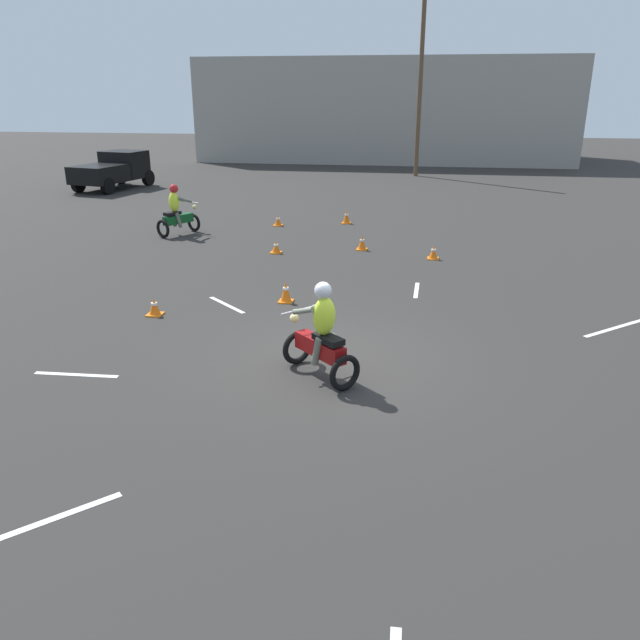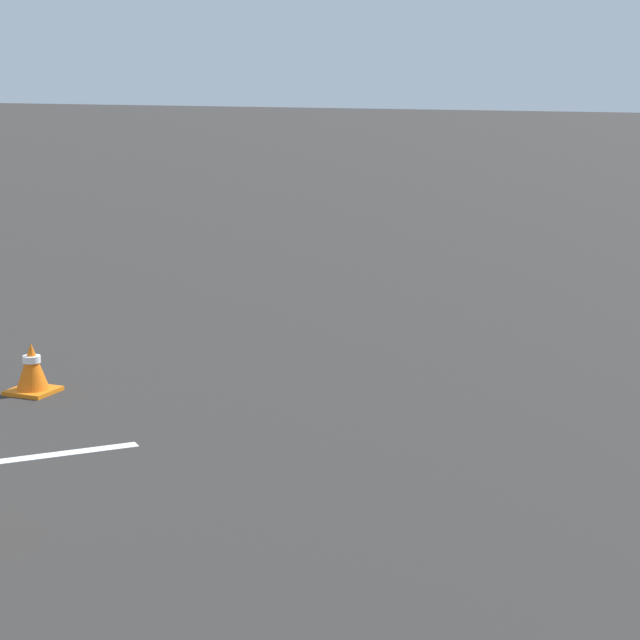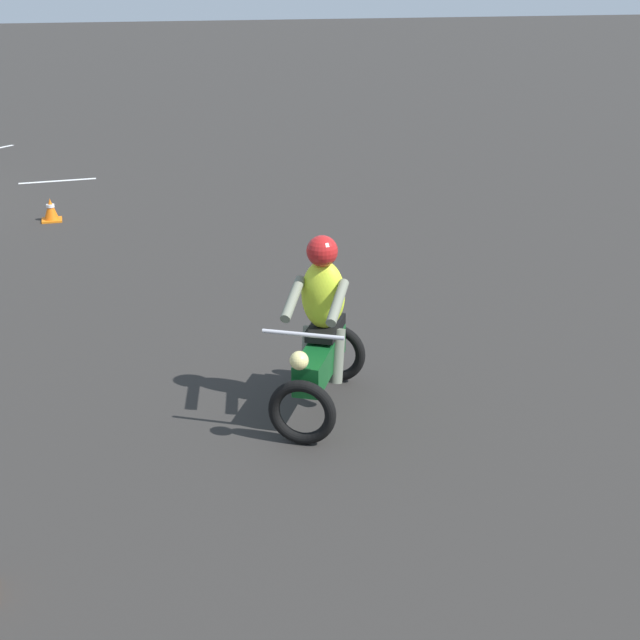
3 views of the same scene
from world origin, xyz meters
TOP-DOWN VIEW (x-y plane):
  - traffic_cone_mid_left at (-4.04, 1.70)m, footprint 0.32×0.32m
  - lane_stripe_nw at (-2.73, 2.59)m, footprint 1.11×1.02m

SIDE VIEW (x-z plane):
  - lane_stripe_nw at x=-2.73m, z-range 0.00..0.01m
  - traffic_cone_mid_left at x=-4.04m, z-range -0.01..0.37m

